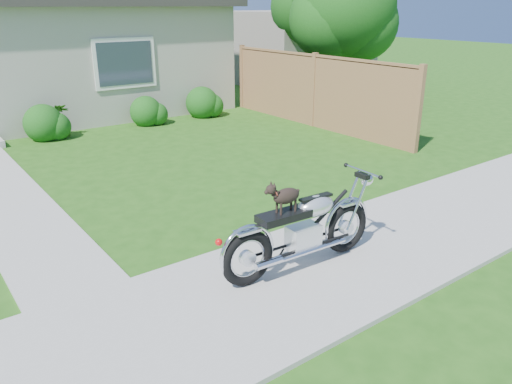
% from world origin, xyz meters
% --- Properties ---
extents(ground, '(80.00, 80.00, 0.00)m').
position_xyz_m(ground, '(0.00, 0.00, 0.00)').
color(ground, '#235114').
rests_on(ground, ground).
extents(sidewalk, '(24.00, 2.20, 0.04)m').
position_xyz_m(sidewalk, '(0.00, 0.00, 0.02)').
color(sidewalk, '#9E9B93').
rests_on(sidewalk, ground).
extents(walkway, '(1.20, 8.00, 0.03)m').
position_xyz_m(walkway, '(-1.50, 5.00, 0.01)').
color(walkway, '#9E9B93').
rests_on(walkway, ground).
extents(fence, '(0.12, 6.62, 1.90)m').
position_xyz_m(fence, '(6.30, 5.75, 0.94)').
color(fence, olive).
rests_on(fence, ground).
extents(tree_near, '(2.93, 2.92, 4.47)m').
position_xyz_m(tree_near, '(8.50, 6.73, 2.87)').
color(tree_near, '#3D2B1C').
rests_on(tree_near, ground).
extents(tree_far, '(3.25, 3.25, 4.98)m').
position_xyz_m(tree_far, '(10.37, 9.76, 3.19)').
color(tree_far, '#3D2B1C').
rests_on(tree_far, ground).
extents(shrub_row, '(10.69, 0.94, 0.94)m').
position_xyz_m(shrub_row, '(0.13, 8.50, 0.38)').
color(shrub_row, '#184F14').
rests_on(shrub_row, ground).
extents(potted_plant_right, '(0.53, 0.53, 0.81)m').
position_xyz_m(potted_plant_right, '(0.56, 8.55, 0.41)').
color(potted_plant_right, '#34691D').
rests_on(potted_plant_right, ground).
extents(motorcycle_with_dog, '(2.22, 0.60, 1.15)m').
position_xyz_m(motorcycle_with_dog, '(0.90, 0.11, 0.55)').
color(motorcycle_with_dog, black).
rests_on(motorcycle_with_dog, sidewalk).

